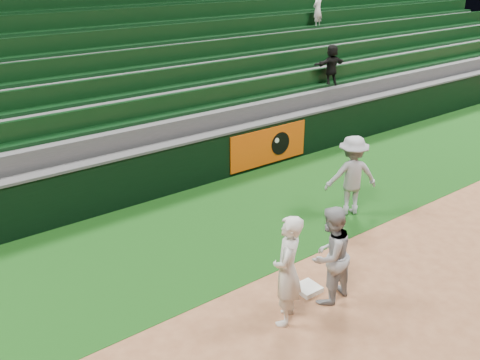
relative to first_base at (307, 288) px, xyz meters
name	(u,v)px	position (x,y,z in m)	size (l,w,h in m)	color
ground	(325,287)	(0.32, -0.11, -0.04)	(70.00, 70.00, 0.00)	brown
foul_grass	(224,224)	(0.32, 2.89, -0.04)	(36.00, 4.20, 0.01)	#0D350D
first_base	(307,288)	(0.00, 0.00, 0.00)	(0.40, 0.40, 0.09)	white
first_baseman	(287,271)	(-0.84, -0.36, 0.87)	(0.67, 0.44, 1.83)	silver
baserunner	(330,255)	(0.09, -0.37, 0.81)	(0.83, 0.65, 1.70)	#90949A
base_coach	(352,175)	(2.88, 1.62, 0.87)	(1.17, 0.67, 1.81)	#9597A2
field_wall	(170,168)	(0.34, 5.09, 0.59)	(36.00, 0.45, 1.25)	black
stadium_seating	(99,95)	(0.32, 8.86, 1.65)	(36.00, 5.95, 4.96)	#3B3B3E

